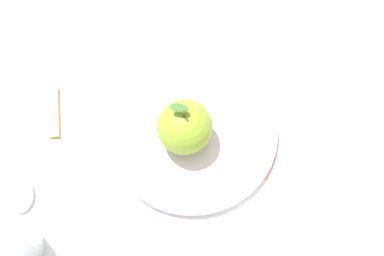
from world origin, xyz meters
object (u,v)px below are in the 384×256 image
at_px(side_bowl, 290,251).
at_px(knife, 55,138).
at_px(dinner_plate, 192,131).
at_px(cup, 9,246).
at_px(linen_napkin, 304,127).
at_px(apple, 185,127).
at_px(spoon, 22,185).

bearing_deg(side_bowl, knife, 23.35).
distance_m(dinner_plate, side_bowl, 0.21).
distance_m(cup, linen_napkin, 0.43).
xyz_separation_m(dinner_plate, knife, (0.12, 0.16, -0.00)).
bearing_deg(dinner_plate, side_bowl, 176.45).
xyz_separation_m(apple, spoon, (0.10, 0.22, -0.05)).
bearing_deg(apple, spoon, 66.40).
xyz_separation_m(dinner_plate, spoon, (0.09, 0.23, -0.00)).
distance_m(spoon, linen_napkin, 0.41).
xyz_separation_m(dinner_plate, linen_napkin, (-0.10, -0.13, -0.01)).
distance_m(side_bowl, cup, 0.36).
relative_size(dinner_plate, spoon, 1.74).
height_order(dinner_plate, side_bowl, side_bowl).
xyz_separation_m(side_bowl, linen_napkin, (0.11, -0.14, -0.02)).
bearing_deg(linen_napkin, side_bowl, 128.48).
bearing_deg(spoon, linen_napkin, -118.13).
xyz_separation_m(cup, linen_napkin, (-0.12, -0.41, -0.04)).
distance_m(apple, cup, 0.27).
bearing_deg(spoon, dinner_plate, -111.94).
relative_size(cup, linen_napkin, 0.48).
height_order(dinner_plate, knife, dinner_plate).
relative_size(apple, linen_napkin, 0.57).
relative_size(dinner_plate, linen_napkin, 1.52).
bearing_deg(spoon, side_bowl, -144.47).
xyz_separation_m(knife, linen_napkin, (-0.22, -0.29, -0.00)).
bearing_deg(apple, side_bowl, -179.67).
bearing_deg(linen_napkin, knife, 52.36).
xyz_separation_m(knife, spoon, (-0.03, 0.07, 0.00)).
relative_size(spoon, linen_napkin, 0.87).
distance_m(side_bowl, spoon, 0.38).
bearing_deg(knife, dinner_plate, -127.64).
xyz_separation_m(apple, cup, (0.03, 0.27, -0.01)).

